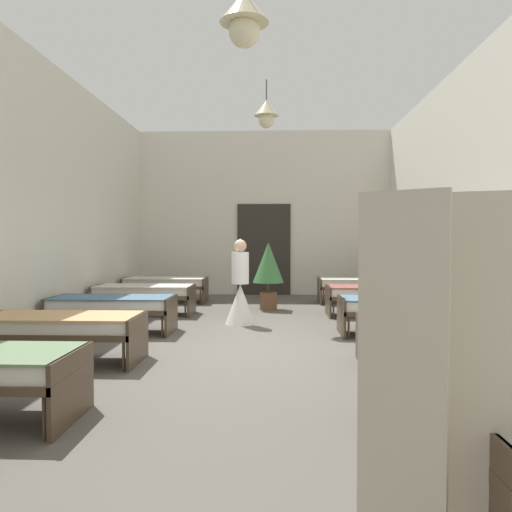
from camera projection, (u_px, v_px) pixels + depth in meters
The scene contains 13 objects.
ground_plane at pixel (253, 351), 6.80m from camera, with size 7.21×13.50×0.10m, color #59544C.
room_shell at pixel (257, 197), 8.14m from camera, with size 7.01×13.10×4.33m.
bed_left_row_2 at pixel (60, 326), 5.92m from camera, with size 1.90×0.84×0.57m.
bed_right_row_2 at pixel (444, 329), 5.74m from camera, with size 1.90×0.84×0.57m.
bed_left_row_3 at pixel (113, 305), 7.82m from camera, with size 1.90×0.84×0.57m.
bed_right_row_3 at pixel (402, 307), 7.64m from camera, with size 1.90×0.84×0.57m.
bed_left_row_4 at pixel (144, 292), 9.71m from camera, with size 1.90×0.84×0.57m.
bed_right_row_4 at pixel (377, 293), 9.54m from camera, with size 1.90×0.84×0.57m.
bed_left_row_5 at pixel (166, 283), 11.61m from camera, with size 1.90×0.84×0.57m.
bed_right_row_5 at pixel (360, 284), 11.43m from camera, with size 1.90×0.84×0.57m.
nurse_near_aisle at pixel (240, 294), 8.64m from camera, with size 0.52×0.52×1.49m.
potted_plant at pixel (268, 267), 10.40m from camera, with size 0.65×0.65×1.41m.
privacy_screen at pixel (493, 376), 2.29m from camera, with size 1.23×0.26×1.70m.
Camera 1 is at (0.30, -6.74, 1.48)m, focal length 34.95 mm.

